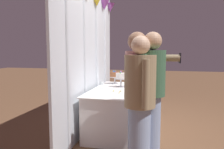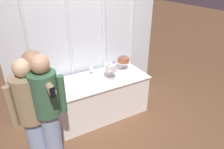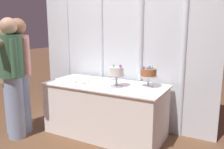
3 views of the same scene
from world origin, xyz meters
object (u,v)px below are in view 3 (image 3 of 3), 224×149
at_px(cake_table, 105,109).
at_px(wine_glass, 111,74).
at_px(guest_girl_blue_dress, 11,74).
at_px(tealight_near_right, 84,83).
at_px(cake_display_nearright, 148,73).
at_px(guest_man_pink_jacket, 12,74).
at_px(cake_display_nearleft, 117,73).
at_px(guest_man_dark_suit, 21,70).
at_px(tealight_near_left, 89,82).
at_px(tealight_far_left, 76,82).

height_order(cake_table, wine_glass, wine_glass).
bearing_deg(guest_girl_blue_dress, tealight_near_right, 23.64).
relative_size(cake_display_nearright, guest_man_pink_jacket, 0.18).
distance_m(cake_display_nearright, guest_girl_blue_dress, 1.95).
distance_m(cake_display_nearleft, wine_glass, 0.40).
relative_size(wine_glass, guest_man_dark_suit, 0.08).
relative_size(tealight_near_right, guest_girl_blue_dress, 0.03).
relative_size(guest_man_dark_suit, guest_girl_blue_dress, 1.03).
height_order(cake_display_nearleft, tealight_near_left, cake_display_nearleft).
xyz_separation_m(tealight_far_left, tealight_near_left, (0.13, 0.13, -0.00)).
height_order(tealight_near_left, tealight_near_right, tealight_near_right).
distance_m(tealight_far_left, tealight_near_left, 0.18).
bearing_deg(guest_girl_blue_dress, tealight_far_left, 26.55).
height_order(tealight_far_left, tealight_near_left, same).
relative_size(guest_man_dark_suit, guest_man_pink_jacket, 1.00).
bearing_deg(guest_man_pink_jacket, wine_glass, 42.69).
bearing_deg(tealight_near_left, guest_man_dark_suit, -150.12).
bearing_deg(wine_glass, guest_man_pink_jacket, -137.31).
height_order(cake_display_nearleft, cake_display_nearright, cake_display_nearleft).
bearing_deg(guest_man_dark_suit, guest_girl_blue_dress, -154.52).
distance_m(cake_display_nearright, tealight_far_left, 1.04).
bearing_deg(tealight_near_left, cake_table, 4.64).
distance_m(cake_display_nearright, guest_man_dark_suit, 1.81).
height_order(cake_display_nearleft, guest_man_dark_suit, guest_man_dark_suit).
xyz_separation_m(cake_display_nearleft, guest_man_dark_suit, (-1.31, -0.45, -0.00)).
bearing_deg(tealight_far_left, guest_man_dark_suit, -153.26).
xyz_separation_m(tealight_near_left, guest_girl_blue_dress, (-0.97, -0.54, 0.11)).
xyz_separation_m(wine_glass, guest_man_dark_suit, (-1.06, -0.75, 0.09)).
distance_m(tealight_near_right, guest_man_dark_suit, 0.94).
relative_size(cake_display_nearleft, cake_display_nearright, 1.05).
bearing_deg(wine_glass, guest_girl_blue_dress, -145.74).
bearing_deg(wine_glass, guest_man_dark_suit, -144.80).
relative_size(wine_glass, tealight_near_left, 3.34).
distance_m(guest_man_dark_suit, guest_man_pink_jacket, 0.19).
distance_m(wine_glass, tealight_near_left, 0.36).
distance_m(tealight_far_left, guest_man_dark_suit, 0.81).
height_order(wine_glass, tealight_far_left, wine_glass).
xyz_separation_m(tealight_far_left, guest_man_pink_jacket, (-0.65, -0.54, 0.16)).
relative_size(tealight_near_left, guest_girl_blue_dress, 0.02).
height_order(cake_display_nearleft, guest_man_pink_jacket, guest_man_pink_jacket).
xyz_separation_m(cake_table, cake_display_nearright, (0.58, 0.14, 0.56)).
height_order(cake_display_nearleft, tealight_far_left, cake_display_nearleft).
bearing_deg(tealight_near_right, cake_display_nearright, 18.58).
distance_m(cake_display_nearleft, cake_display_nearright, 0.43).
bearing_deg(tealight_far_left, wine_glass, 47.84).
relative_size(cake_display_nearright, tealight_near_right, 6.77).
xyz_separation_m(cake_table, tealight_near_left, (-0.27, -0.02, 0.38)).
relative_size(cake_table, wine_glass, 12.90).
relative_size(cake_display_nearleft, guest_girl_blue_dress, 0.19).
height_order(tealight_far_left, guest_girl_blue_dress, guest_girl_blue_dress).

